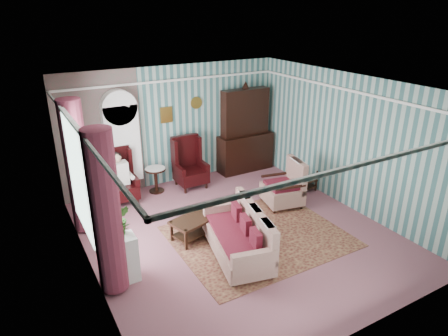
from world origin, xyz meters
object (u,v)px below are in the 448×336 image
sofa (237,229)px  seated_woman (119,179)px  round_side_table (156,180)px  floral_armchair (283,187)px  coffee_table (194,228)px  wingback_right (190,163)px  dresser_hutch (246,128)px  nest_table (305,180)px  wingback_left (119,177)px  bookcase (123,149)px  plant_stand (120,260)px

sofa → seated_woman: bearing=33.9°
round_side_table → sofa: sofa is taller
floral_armchair → coffee_table: (-2.29, -0.26, -0.24)m
wingback_right → coffee_table: (-0.95, -2.16, -0.42)m
dresser_hutch → nest_table: (0.57, -1.82, -0.91)m
wingback_right → nest_table: size_ratio=2.31×
wingback_left → sofa: size_ratio=0.68×
wingback_left → floral_armchair: wingback_left is taller
bookcase → nest_table: 4.37m
wingback_left → plant_stand: size_ratio=1.56×
wingback_left → wingback_right: size_ratio=1.00×
nest_table → coffee_table: nest_table is taller
wingback_left → nest_table: size_ratio=2.31×
dresser_hutch → wingback_left: bearing=-175.6°
dresser_hutch → nest_table: size_ratio=4.37×
bookcase → plant_stand: size_ratio=2.80×
wingback_right → sofa: wingback_right is taller
nest_table → dresser_hutch: bearing=107.4°
bookcase → wingback_left: bearing=-122.7°
round_side_table → plant_stand: 3.36m
wingback_left → coffee_table: size_ratio=1.41×
seated_woman → nest_table: bearing=-20.8°
seated_woman → bookcase: bearing=57.3°
plant_stand → coffee_table: plant_stand is taller
coffee_table → floral_armchair: bearing=6.3°
round_side_table → sofa: 3.24m
wingback_left → wingback_right: bearing=0.0°
nest_table → floral_armchair: size_ratio=0.60×
floral_armchair → plant_stand: bearing=113.3°
sofa → plant_stand: bearing=93.6°
seated_woman → floral_armchair: seated_woman is taller
sofa → nest_table: bearing=-49.6°
wingback_left → round_side_table: size_ratio=2.08×
wingback_right → sofa: (-0.55, -3.07, -0.09)m
bookcase → plant_stand: 3.39m
seated_woman → nest_table: size_ratio=2.19×
plant_stand → floral_armchair: (3.90, 0.85, 0.05)m
dresser_hutch → wingback_left: size_ratio=1.89×
round_side_table → coffee_table: 2.31m
round_side_table → sofa: size_ratio=0.33×
round_side_table → plant_stand: (-1.70, -2.90, 0.10)m
nest_table → seated_woman: bearing=159.2°
sofa → dresser_hutch: bearing=-22.1°
bookcase → dresser_hutch: bearing=-2.1°
bookcase → sofa: size_ratio=1.22×
bookcase → seated_woman: 0.70m
nest_table → coffee_table: (-3.27, -0.61, -0.06)m
sofa → floral_armchair: 2.23m
bookcase → floral_armchair: size_ratio=2.50×
nest_table → round_side_table: bearing=151.8°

